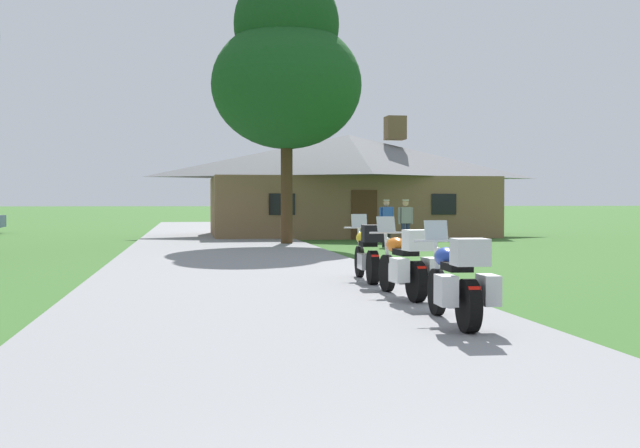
# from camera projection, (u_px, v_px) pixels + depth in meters

# --- Properties ---
(ground_plane) EXTENTS (500.00, 500.00, 0.00)m
(ground_plane) POSITION_uv_depth(u_px,v_px,m) (231.00, 259.00, 22.16)
(ground_plane) COLOR #386628
(asphalt_driveway) EXTENTS (6.40, 80.00, 0.06)m
(asphalt_driveway) POSITION_uv_depth(u_px,v_px,m) (236.00, 263.00, 20.19)
(asphalt_driveway) COLOR gray
(asphalt_driveway) RESTS_ON ground
(motorcycle_blue_nearest_to_camera) EXTENTS (0.77, 2.08, 1.30)m
(motorcycle_blue_nearest_to_camera) POSITION_uv_depth(u_px,v_px,m) (457.00, 282.00, 9.75)
(motorcycle_blue_nearest_to_camera) COLOR black
(motorcycle_blue_nearest_to_camera) RESTS_ON asphalt_driveway
(motorcycle_orange_second_in_row) EXTENTS (0.80, 2.08, 1.30)m
(motorcycle_orange_second_in_row) POSITION_uv_depth(u_px,v_px,m) (406.00, 264.00, 12.56)
(motorcycle_orange_second_in_row) COLOR black
(motorcycle_orange_second_in_row) RESTS_ON asphalt_driveway
(motorcycle_yellow_farthest_in_row) EXTENTS (0.66, 2.08, 1.30)m
(motorcycle_yellow_farthest_in_row) POSITION_uv_depth(u_px,v_px,m) (367.00, 253.00, 15.21)
(motorcycle_yellow_farthest_in_row) COLOR black
(motorcycle_yellow_farthest_in_row) RESTS_ON asphalt_driveway
(stone_lodge) EXTENTS (13.34, 7.25, 5.63)m
(stone_lodge) POSITION_uv_depth(u_px,v_px,m) (348.00, 184.00, 36.65)
(stone_lodge) COLOR brown
(stone_lodge) RESTS_ON ground
(bystander_gray_shirt_near_lodge) EXTENTS (0.55, 0.27, 1.69)m
(bystander_gray_shirt_near_lodge) POSITION_uv_depth(u_px,v_px,m) (406.00, 221.00, 27.06)
(bystander_gray_shirt_near_lodge) COLOR navy
(bystander_gray_shirt_near_lodge) RESTS_ON ground
(bystander_blue_shirt_beside_signpost) EXTENTS (0.54, 0.28, 1.69)m
(bystander_blue_shirt_beside_signpost) POSITION_uv_depth(u_px,v_px,m) (386.00, 220.00, 27.91)
(bystander_blue_shirt_beside_signpost) COLOR black
(bystander_blue_shirt_beside_signpost) RESTS_ON ground
(tree_by_lodge_front) EXTENTS (5.56, 5.56, 10.24)m
(tree_by_lodge_front) POSITION_uv_depth(u_px,v_px,m) (287.00, 67.00, 28.96)
(tree_by_lodge_front) COLOR #422D19
(tree_by_lodge_front) RESTS_ON ground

